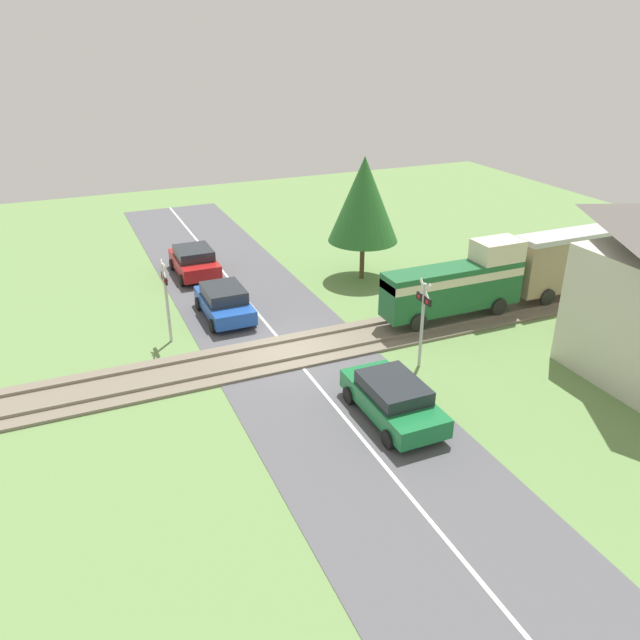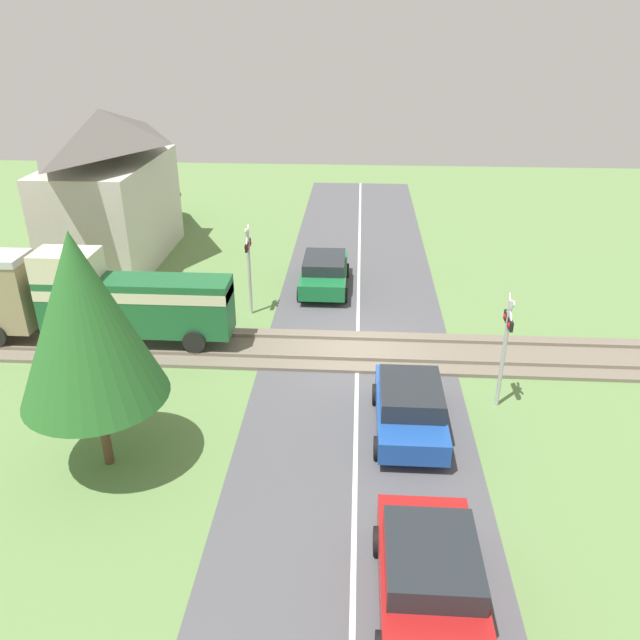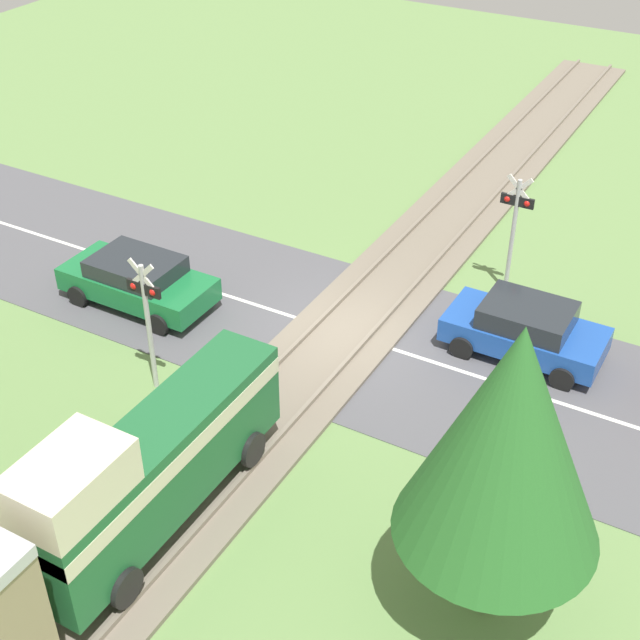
% 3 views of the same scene
% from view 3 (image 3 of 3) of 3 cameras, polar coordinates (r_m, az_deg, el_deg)
% --- Properties ---
extents(ground_plane, '(60.00, 60.00, 0.00)m').
position_cam_3_polar(ground_plane, '(23.10, 1.55, -0.90)').
color(ground_plane, '#66894C').
extents(road_surface, '(48.00, 6.40, 0.02)m').
position_cam_3_polar(road_surface, '(23.09, 1.55, -0.88)').
color(road_surface, '#515156').
rests_on(road_surface, ground_plane).
extents(track_bed, '(2.80, 48.00, 0.24)m').
position_cam_3_polar(track_bed, '(23.06, 1.56, -0.76)').
color(track_bed, '#756B5B').
rests_on(track_bed, ground_plane).
extents(train, '(1.58, 13.13, 3.18)m').
position_cam_3_polar(train, '(15.52, -18.66, -15.87)').
color(train, '#1E6033').
rests_on(train, track_bed).
extents(car_near_crossing, '(3.91, 1.97, 1.44)m').
position_cam_3_polar(car_near_crossing, '(22.53, 13.00, -0.56)').
color(car_near_crossing, '#1E4CA8').
rests_on(car_near_crossing, ground_plane).
extents(car_far_side, '(4.19, 2.01, 1.39)m').
position_cam_3_polar(car_far_side, '(24.40, -11.60, 2.54)').
color(car_far_side, '#197038').
rests_on(car_far_side, ground_plane).
extents(crossing_signal_west_approach, '(0.90, 0.18, 3.47)m').
position_cam_3_polar(crossing_signal_west_approach, '(24.31, 12.36, 6.29)').
color(crossing_signal_west_approach, '#B7B7B7').
rests_on(crossing_signal_west_approach, ground_plane).
extents(crossing_signal_east_approach, '(0.90, 0.18, 3.47)m').
position_cam_3_polar(crossing_signal_east_approach, '(20.45, -11.05, 0.68)').
color(crossing_signal_east_approach, '#B7B7B7').
rests_on(crossing_signal_east_approach, ground_plane).
extents(tree_roadside_hedge, '(3.47, 3.47, 6.17)m').
position_cam_3_polar(tree_roadside_hedge, '(14.18, 11.97, -7.33)').
color(tree_roadside_hedge, brown).
rests_on(tree_roadside_hedge, ground_plane).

